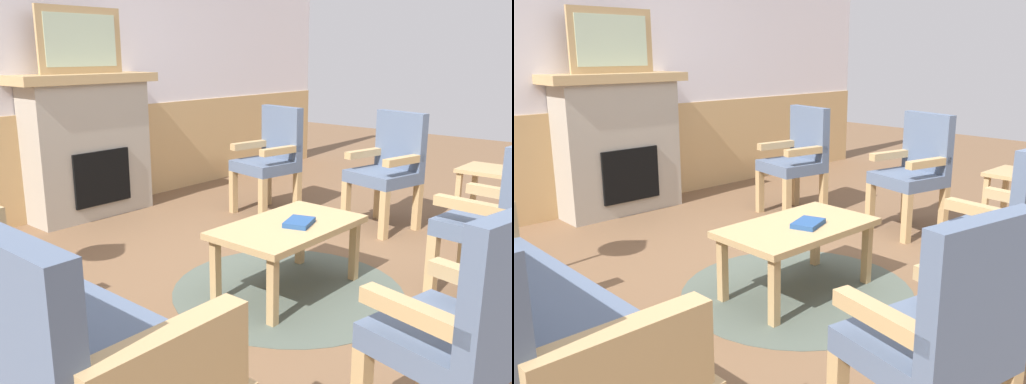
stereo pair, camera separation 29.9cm
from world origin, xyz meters
TOP-DOWN VIEW (x-y plane):
  - ground_plane at (0.00, 0.00)m, footprint 14.00×14.00m
  - wall_back at (0.00, 2.60)m, footprint 7.20×0.14m
  - fireplace at (0.00, 2.35)m, footprint 1.30×0.44m
  - framed_picture at (0.00, 2.35)m, footprint 0.80×0.04m
  - coffee_table at (-0.14, -0.04)m, footprint 0.96×0.56m
  - round_rug at (-0.14, -0.04)m, footprint 1.46×1.46m
  - book_on_table at (-0.11, -0.10)m, footprint 0.25×0.21m
  - armchair_near_fireplace at (1.46, 0.14)m, footprint 0.57×0.57m
  - armchair_by_window_left at (1.16, 1.17)m, footprint 0.55×0.55m
  - armchair_front_left at (-0.91, -1.42)m, footprint 0.56×0.56m
  - armchair_corner_left at (0.54, -1.05)m, footprint 0.52×0.52m
  - side_table at (1.84, -0.57)m, footprint 0.44×0.44m

SIDE VIEW (x-z plane):
  - ground_plane at x=0.00m, z-range 0.00..0.00m
  - round_rug at x=-0.14m, z-range 0.00..0.01m
  - coffee_table at x=-0.14m, z-range 0.17..0.61m
  - side_table at x=1.84m, z-range 0.16..0.71m
  - book_on_table at x=-0.11m, z-range 0.44..0.47m
  - armchair_near_fireplace at x=1.46m, z-range 0.05..1.03m
  - armchair_by_window_left at x=1.16m, z-range 0.05..1.03m
  - armchair_front_left at x=-0.91m, z-range 0.05..1.03m
  - armchair_corner_left at x=0.54m, z-range 0.05..1.03m
  - fireplace at x=0.00m, z-range 0.01..1.29m
  - wall_back at x=0.00m, z-range -0.04..2.66m
  - framed_picture at x=0.00m, z-range 1.28..1.84m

